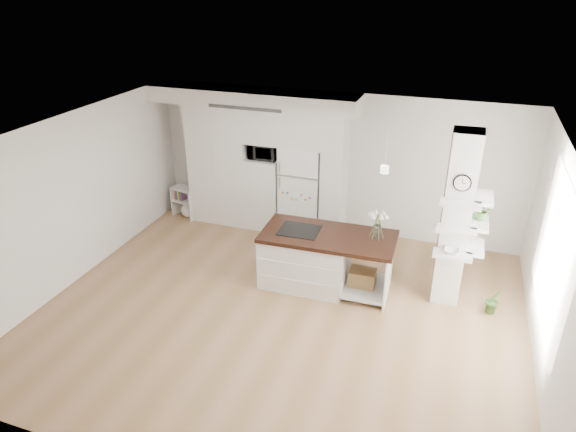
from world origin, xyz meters
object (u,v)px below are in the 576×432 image
(floor_plant_a, at_px, (494,300))
(bookshelf, at_px, (186,204))
(kitchen_island, at_px, (313,257))
(refrigerator, at_px, (302,189))

(floor_plant_a, bearing_deg, bookshelf, 166.25)
(kitchen_island, bearing_deg, floor_plant_a, 0.59)
(bookshelf, bearing_deg, refrigerator, 18.50)
(refrigerator, distance_m, kitchen_island, 1.96)
(refrigerator, distance_m, floor_plant_a, 3.95)
(refrigerator, relative_size, bookshelf, 2.76)
(kitchen_island, relative_size, floor_plant_a, 4.76)
(bookshelf, xyz_separation_m, floor_plant_a, (5.98, -1.46, -0.06))
(refrigerator, relative_size, floor_plant_a, 3.94)
(kitchen_island, xyz_separation_m, bookshelf, (-3.20, 1.58, -0.21))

